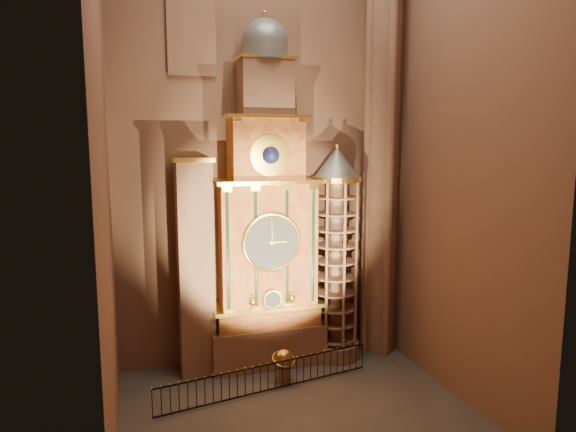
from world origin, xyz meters
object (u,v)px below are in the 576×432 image
object	(u,v)px
astronomical_clock	(266,231)
celestial_globe	(283,363)
iron_railing	(268,378)
stair_turret	(336,256)
portrait_tower	(196,267)

from	to	relation	value
astronomical_clock	celestial_globe	distance (m)	6.17
astronomical_clock	iron_railing	size ratio (longest dim) A/B	1.69
astronomical_clock	iron_railing	world-z (taller)	astronomical_clock
astronomical_clock	stair_turret	world-z (taller)	astronomical_clock
portrait_tower	stair_turret	distance (m)	6.91
portrait_tower	celestial_globe	distance (m)	5.98
stair_turret	celestial_globe	xyz separation A→B (m)	(-3.30, -1.94, -4.35)
celestial_globe	iron_railing	distance (m)	1.23
astronomical_clock	celestial_globe	xyz separation A→B (m)	(0.20, -2.21, -5.75)
iron_railing	celestial_globe	bearing A→B (deg)	39.05
astronomical_clock	portrait_tower	bearing A→B (deg)	179.71
astronomical_clock	celestial_globe	size ratio (longest dim) A/B	10.85
stair_turret	iron_railing	bearing A→B (deg)	-147.48
portrait_tower	stair_turret	size ratio (longest dim) A/B	0.94
stair_turret	celestial_globe	world-z (taller)	stair_turret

